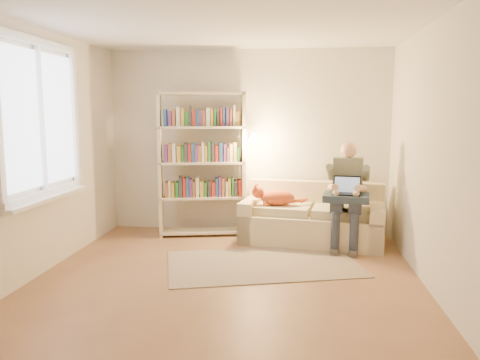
# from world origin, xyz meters

# --- Properties ---
(floor) EXTENTS (4.50, 4.50, 0.00)m
(floor) POSITION_xyz_m (0.00, 0.00, 0.00)
(floor) COLOR brown
(floor) RESTS_ON ground
(ceiling) EXTENTS (4.00, 4.50, 0.02)m
(ceiling) POSITION_xyz_m (0.00, 0.00, 2.60)
(ceiling) COLOR white
(ceiling) RESTS_ON wall_back
(wall_left) EXTENTS (0.02, 4.50, 2.60)m
(wall_left) POSITION_xyz_m (-2.00, 0.00, 1.30)
(wall_left) COLOR silver
(wall_left) RESTS_ON floor
(wall_right) EXTENTS (0.02, 4.50, 2.60)m
(wall_right) POSITION_xyz_m (2.00, 0.00, 1.30)
(wall_right) COLOR silver
(wall_right) RESTS_ON floor
(wall_back) EXTENTS (4.00, 0.02, 2.60)m
(wall_back) POSITION_xyz_m (0.00, 2.25, 1.30)
(wall_back) COLOR silver
(wall_back) RESTS_ON floor
(wall_front) EXTENTS (4.00, 0.02, 2.60)m
(wall_front) POSITION_xyz_m (0.00, -2.25, 1.30)
(wall_front) COLOR silver
(wall_front) RESTS_ON floor
(window) EXTENTS (0.12, 1.52, 1.69)m
(window) POSITION_xyz_m (-1.95, 0.20, 1.38)
(window) COLOR white
(window) RESTS_ON wall_left
(sofa) EXTENTS (1.94, 1.09, 0.78)m
(sofa) POSITION_xyz_m (0.92, 1.73, 0.28)
(sofa) COLOR beige
(sofa) RESTS_ON floor
(person) EXTENTS (0.45, 0.64, 1.35)m
(person) POSITION_xyz_m (1.35, 1.52, 0.75)
(person) COLOR slate
(person) RESTS_ON sofa
(cat) EXTENTS (0.70, 0.31, 0.25)m
(cat) POSITION_xyz_m (0.46, 1.68, 0.61)
(cat) COLOR orange
(cat) RESTS_ON sofa
(blanket) EXTENTS (0.61, 0.53, 0.08)m
(blanket) POSITION_xyz_m (1.30, 1.40, 0.67)
(blanket) COLOR #253242
(blanket) RESTS_ON person
(laptop) EXTENTS (0.37, 0.30, 0.30)m
(laptop) POSITION_xyz_m (1.30, 1.41, 0.77)
(laptop) COLOR black
(laptop) RESTS_ON blanket
(bookshelf) EXTENTS (1.37, 0.55, 2.01)m
(bookshelf) POSITION_xyz_m (-0.60, 1.90, 1.11)
(bookshelf) COLOR beige
(bookshelf) RESTS_ON floor
(rug) EXTENTS (2.40, 1.80, 0.01)m
(rug) POSITION_xyz_m (0.34, 0.70, 0.01)
(rug) COLOR gray
(rug) RESTS_ON floor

